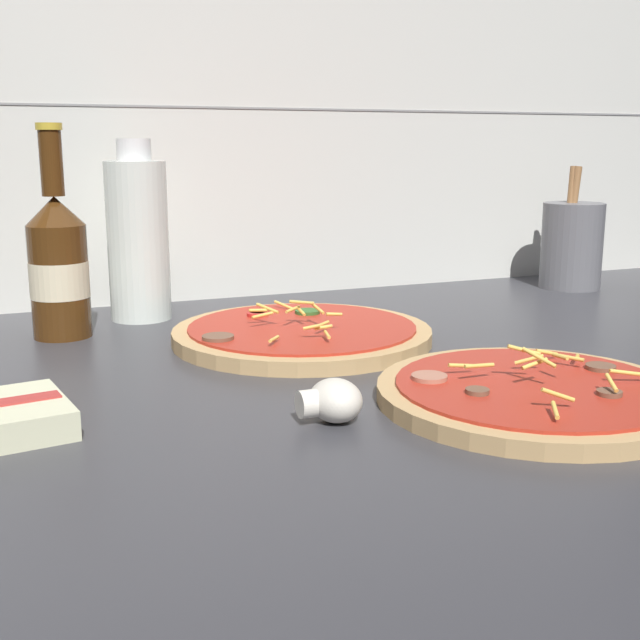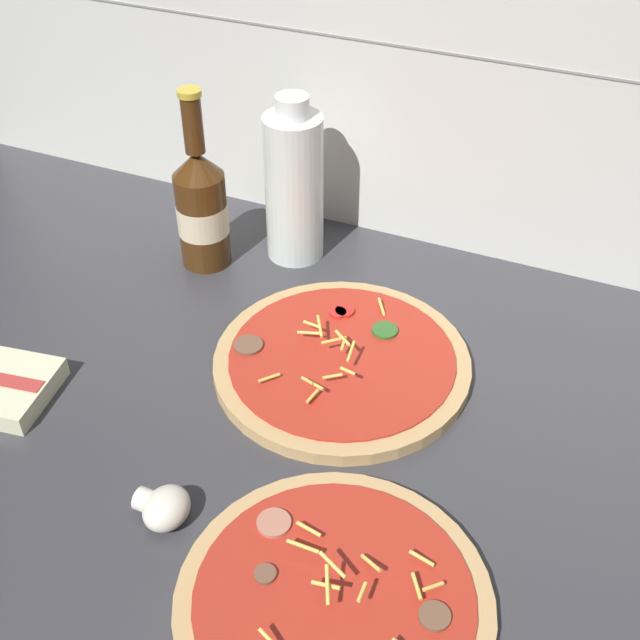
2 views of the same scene
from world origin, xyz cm
name	(u,v)px [view 2 (image 2 of 2)]	position (x,y,z in cm)	size (l,w,h in cm)	color
counter_slab	(312,478)	(0.00, 0.00, 1.25)	(160.00, 90.00, 2.50)	#38383D
tile_backsplash	(463,54)	(0.00, 45.50, 30.00)	(160.00, 1.13, 60.00)	silver
pizza_near	(334,601)	(8.00, -13.33, 3.38)	(27.90, 27.90, 5.19)	tan
pizza_far	(342,362)	(-3.08, 15.48, 3.44)	(29.95, 29.95, 4.85)	tan
beer_bottle	(201,206)	(-28.55, 28.51, 11.21)	(6.84, 6.84, 24.78)	#47280F
oil_bottle	(294,186)	(-18.13, 35.18, 13.13)	(7.82, 7.82, 23.11)	silver
mushroom_left	(164,507)	(-10.46, -11.15, 4.29)	(5.37, 5.12, 3.58)	white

